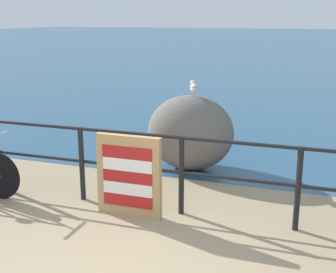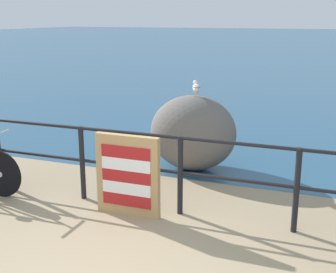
{
  "view_description": "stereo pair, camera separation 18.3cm",
  "coord_description": "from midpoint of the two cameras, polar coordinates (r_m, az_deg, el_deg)",
  "views": [
    {
      "loc": [
        1.6,
        -3.11,
        2.44
      ],
      "look_at": [
        -0.32,
        2.4,
        0.89
      ],
      "focal_mm": 48.47,
      "sensor_mm": 36.0,
      "label": 1
    },
    {
      "loc": [
        1.77,
        -3.05,
        2.44
      ],
      "look_at": [
        -0.32,
        2.4,
        0.89
      ],
      "focal_mm": 48.47,
      "sensor_mm": 36.0,
      "label": 2
    }
  ],
  "objects": [
    {
      "name": "ground_plane",
      "position": [
        23.28,
        15.03,
        8.25
      ],
      "size": [
        120.0,
        120.0,
        0.1
      ],
      "primitive_type": "cube",
      "color": "#937F60"
    },
    {
      "name": "sea_surface",
      "position": [
        51.39,
        17.59,
        11.5
      ],
      "size": [
        120.0,
        90.0,
        0.01
      ],
      "primitive_type": "cube",
      "color": "navy",
      "rests_on": "ground_plane"
    },
    {
      "name": "promenade_railing",
      "position": [
        5.65,
        0.78,
        -3.72
      ],
      "size": [
        8.54,
        0.07,
        1.02
      ],
      "color": "black",
      "rests_on": "ground_plane"
    },
    {
      "name": "folded_deckchair_stack",
      "position": [
        5.68,
        -5.87,
        -4.97
      ],
      "size": [
        0.84,
        0.1,
        1.04
      ],
      "color": "tan",
      "rests_on": "ground_plane"
    },
    {
      "name": "breakwater_boulder_main",
      "position": [
        7.35,
        2.12,
        0.48
      ],
      "size": [
        1.41,
        1.11,
        1.23
      ],
      "color": "#605B56",
      "rests_on": "ground"
    },
    {
      "name": "seagull",
      "position": [
        7.16,
        2.52,
        6.24
      ],
      "size": [
        0.22,
        0.33,
        0.23
      ],
      "rotation": [
        0.0,
        0.0,
        2.01
      ],
      "color": "gold",
      "rests_on": "breakwater_boulder_main"
    }
  ]
}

